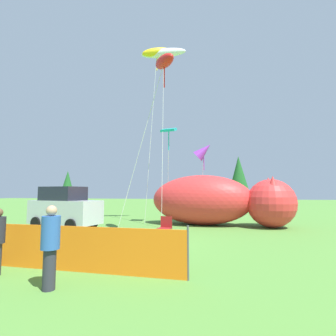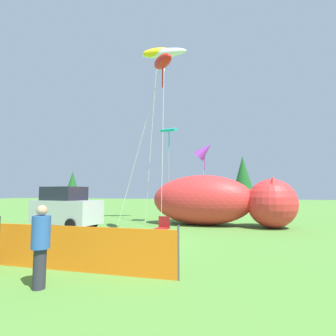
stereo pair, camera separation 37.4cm
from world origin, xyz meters
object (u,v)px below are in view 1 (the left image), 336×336
at_px(kite_red_lizard, 164,62).
at_px(kite_purple_delta, 204,151).
at_px(parked_car, 65,208).
at_px(inflatable_cat, 217,202).
at_px(spectator_in_blue_shirt, 50,243).
at_px(kite_teal_diamond, 169,132).
at_px(kite_yellow_hero, 157,53).
at_px(folding_chair, 165,226).
at_px(kite_white_ghost, 164,53).

distance_m(kite_red_lizard, kite_purple_delta, 6.64).
bearing_deg(parked_car, inflatable_cat, 32.15).
height_order(parked_car, kite_red_lizard, kite_red_lizard).
bearing_deg(kite_red_lizard, parked_car, 166.45).
bearing_deg(inflatable_cat, kite_red_lizard, -110.35).
bearing_deg(kite_purple_delta, spectator_in_blue_shirt, -101.63).
bearing_deg(inflatable_cat, kite_teal_diamond, -166.86).
bearing_deg(spectator_in_blue_shirt, kite_yellow_hero, 92.80).
distance_m(folding_chair, kite_purple_delta, 7.47).
height_order(inflatable_cat, kite_white_ghost, kite_white_ghost).
relative_size(spectator_in_blue_shirt, kite_purple_delta, 0.32).
height_order(kite_red_lizard, kite_purple_delta, kite_red_lizard).
bearing_deg(kite_red_lizard, inflatable_cat, 62.49).
height_order(spectator_in_blue_shirt, kite_white_ghost, kite_white_ghost).
height_order(folding_chair, spectator_in_blue_shirt, spectator_in_blue_shirt).
xyz_separation_m(kite_red_lizard, kite_purple_delta, (1.53, 5.40, -3.56)).
relative_size(inflatable_cat, spectator_in_blue_shirt, 4.95).
bearing_deg(kite_yellow_hero, inflatable_cat, -5.25).
relative_size(parked_car, kite_teal_diamond, 0.69).
distance_m(parked_car, kite_white_ghost, 12.01).
distance_m(kite_yellow_hero, kite_teal_diamond, 5.81).
relative_size(kite_white_ghost, kite_purple_delta, 2.21).
bearing_deg(kite_white_ghost, spectator_in_blue_shirt, -89.44).
bearing_deg(kite_red_lizard, kite_white_ghost, 102.55).
height_order(kite_white_ghost, kite_teal_diamond, kite_white_ghost).
bearing_deg(kite_teal_diamond, spectator_in_blue_shirt, -92.02).
xyz_separation_m(parked_car, inflatable_cat, (8.32, 3.03, 0.29)).
bearing_deg(folding_chair, parked_car, -101.09).
distance_m(inflatable_cat, kite_red_lizard, 8.53).
bearing_deg(kite_teal_diamond, kite_yellow_hero, 145.27).
bearing_deg(parked_car, kite_purple_delta, 39.88).
bearing_deg(spectator_in_blue_shirt, kite_red_lizard, 81.77).
distance_m(kite_purple_delta, kite_teal_diamond, 2.70).
relative_size(parked_car, inflatable_cat, 0.49).
height_order(kite_red_lizard, kite_teal_diamond, kite_red_lizard).
bearing_deg(folding_chair, kite_purple_delta, 175.39).
xyz_separation_m(kite_purple_delta, kite_teal_diamond, (-2.13, -1.23, 1.12)).
height_order(kite_red_lizard, kite_white_ghost, kite_white_ghost).
relative_size(parked_car, kite_white_ghost, 0.35).
relative_size(kite_yellow_hero, kite_purple_delta, 2.23).
bearing_deg(parked_car, folding_chair, -6.65).
xyz_separation_m(folding_chair, kite_yellow_hero, (-1.76, 5.49, 10.98)).
bearing_deg(kite_white_ghost, kite_red_lizard, -77.45).
height_order(kite_white_ghost, kite_purple_delta, kite_white_ghost).
distance_m(kite_white_ghost, kite_purple_delta, 7.30).
distance_m(kite_red_lizard, kite_white_ghost, 6.01).
height_order(kite_purple_delta, kite_teal_diamond, kite_teal_diamond).
distance_m(parked_car, folding_chair, 6.56).
bearing_deg(kite_teal_diamond, parked_car, -153.19).
xyz_separation_m(parked_car, kite_yellow_hero, (4.43, 3.39, 10.42)).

